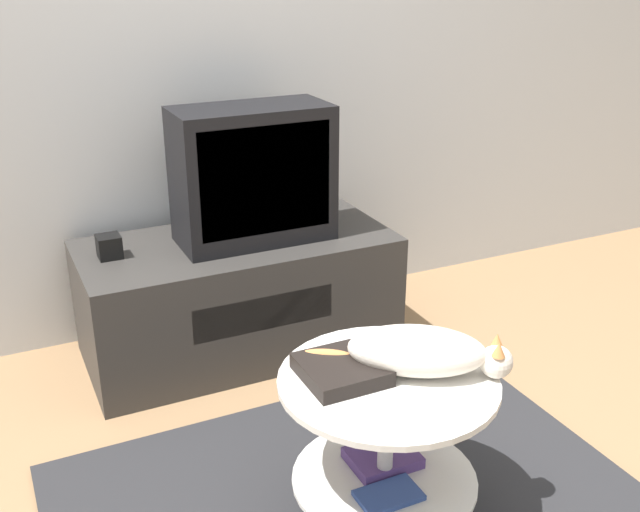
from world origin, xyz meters
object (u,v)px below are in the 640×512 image
(tv, at_px, (253,175))
(dvd_box, at_px, (342,370))
(speaker, at_px, (109,247))
(cat, at_px, (421,352))

(tv, distance_m, dvd_box, 1.12)
(tv, bearing_deg, dvd_box, -98.76)
(speaker, bearing_deg, tv, -5.38)
(speaker, distance_m, cat, 1.34)
(tv, bearing_deg, speaker, 174.62)
(dvd_box, height_order, cat, cat)
(tv, xyz_separation_m, speaker, (-0.56, 0.05, -0.22))
(cat, bearing_deg, tv, 124.05)
(speaker, xyz_separation_m, cat, (0.60, -1.21, 0.03))
(speaker, height_order, dvd_box, speaker)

